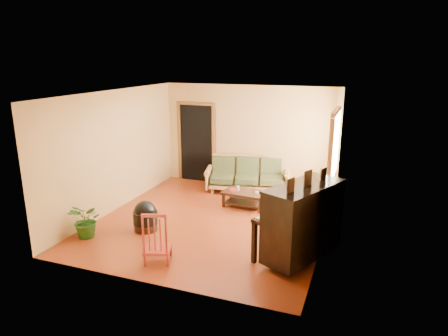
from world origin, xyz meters
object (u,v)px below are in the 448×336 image
at_px(armchair, 305,215).
at_px(ceramic_crock, 315,193).
at_px(piano, 303,223).
at_px(coffee_table, 245,199).
at_px(red_chair, 157,236).
at_px(sofa, 247,174).
at_px(potted_plant, 87,220).
at_px(footstool, 145,219).

bearing_deg(armchair, ceramic_crock, 102.89).
height_order(armchair, piano, piano).
relative_size(coffee_table, red_chair, 1.08).
distance_m(sofa, armchair, 2.69).
bearing_deg(ceramic_crock, armchair, -87.90).
distance_m(red_chair, potted_plant, 1.72).
bearing_deg(coffee_table, sofa, 104.83).
xyz_separation_m(armchair, potted_plant, (-3.76, -1.57, -0.04)).
bearing_deg(red_chair, ceramic_crock, 44.67).
relative_size(coffee_table, footstool, 2.09).
xyz_separation_m(footstool, potted_plant, (-0.85, -0.65, 0.11)).
height_order(sofa, red_chair, red_chair).
distance_m(armchair, potted_plant, 4.07).
bearing_deg(red_chair, sofa, 66.50).
relative_size(sofa, coffee_table, 2.07).
bearing_deg(footstool, coffee_table, 52.35).
height_order(sofa, potted_plant, sofa).
bearing_deg(armchair, piano, -72.34).
bearing_deg(potted_plant, coffee_table, 47.74).
bearing_deg(armchair, coffee_table, 157.98).
xyz_separation_m(coffee_table, potted_plant, (-2.29, -2.52, 0.16)).
bearing_deg(piano, footstool, -157.64).
bearing_deg(sofa, red_chair, -108.81).
relative_size(red_chair, potted_plant, 1.34).
relative_size(sofa, piano, 1.37).
bearing_deg(armchair, footstool, -151.78).
distance_m(sofa, ceramic_crock, 1.71).
bearing_deg(coffee_table, piano, -51.07).
height_order(armchair, potted_plant, armchair).
distance_m(sofa, footstool, 3.17).
xyz_separation_m(sofa, piano, (1.88, -3.06, 0.22)).
bearing_deg(sofa, potted_plant, -133.30).
bearing_deg(potted_plant, piano, 7.88).
distance_m(armchair, ceramic_crock, 2.13).
bearing_deg(piano, armchair, 121.37).
relative_size(piano, footstool, 3.15).
xyz_separation_m(sofa, ceramic_crock, (1.68, 0.08, -0.30)).
relative_size(footstool, red_chair, 0.52).
distance_m(footstool, red_chair, 1.32).
distance_m(piano, footstool, 3.07).
distance_m(ceramic_crock, potted_plant, 5.21).
bearing_deg(footstool, ceramic_crock, 46.85).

